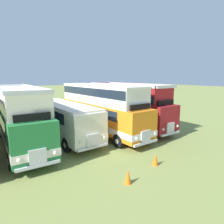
{
  "coord_description": "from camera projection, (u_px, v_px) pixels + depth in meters",
  "views": [
    {
      "loc": [
        -5.74,
        -15.46,
        5.24
      ],
      "look_at": [
        4.83,
        0.02,
        1.8
      ],
      "focal_mm": 31.33,
      "sensor_mm": 36.0,
      "label": 1
    }
  ],
  "objects": [
    {
      "name": "rope_fence_line",
      "position": [
        35.0,
        112.0,
        25.17
      ],
      "size": [
        19.76,
        0.08,
        1.05
      ],
      "color": "#8C704C",
      "rests_on": "ground"
    },
    {
      "name": "cone_far_end",
      "position": [
        128.0,
        177.0,
        9.61
      ],
      "size": [
        0.36,
        0.36,
        0.72
      ],
      "primitive_type": "cone",
      "color": "orange",
      "rests_on": "ground"
    },
    {
      "name": "bus_second_in_row",
      "position": [
        19.0,
        116.0,
        14.52
      ],
      "size": [
        2.76,
        10.9,
        4.52
      ],
      "color": "#237538",
      "rests_on": "ground"
    },
    {
      "name": "bus_fourth_in_row",
      "position": [
        100.0,
        107.0,
        18.02
      ],
      "size": [
        3.01,
        11.45,
        4.49
      ],
      "color": "orange",
      "rests_on": "ground"
    },
    {
      "name": "cone_near_end",
      "position": [
        155.0,
        159.0,
        11.62
      ],
      "size": [
        0.36,
        0.36,
        0.74
      ],
      "primitive_type": "cone",
      "color": "orange",
      "rests_on": "ground"
    },
    {
      "name": "ground_plane",
      "position": [
        66.0,
        138.0,
        16.69
      ],
      "size": [
        200.0,
        200.0,
        0.0
      ],
      "primitive_type": "plane",
      "color": "olive"
    },
    {
      "name": "bus_third_in_row",
      "position": [
        63.0,
        118.0,
        16.63
      ],
      "size": [
        2.87,
        9.82,
        2.99
      ],
      "color": "silver",
      "rests_on": "ground"
    },
    {
      "name": "bus_fifth_in_row",
      "position": [
        126.0,
        104.0,
        20.3
      ],
      "size": [
        2.77,
        11.24,
        4.52
      ],
      "color": "maroon",
      "rests_on": "ground"
    }
  ]
}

